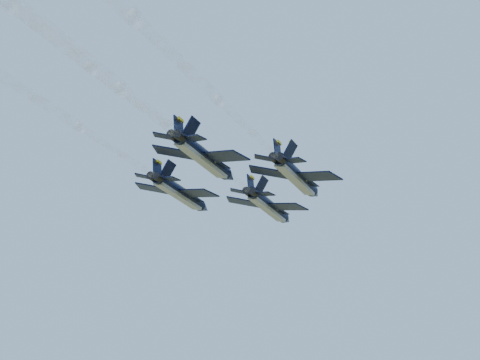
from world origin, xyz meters
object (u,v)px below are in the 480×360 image
(jet_lead, at_px, (269,206))
(jet_right, at_px, (297,177))
(jet_slot, at_px, (204,157))
(jet_left, at_px, (181,193))

(jet_lead, relative_size, jet_right, 1.00)
(jet_slot, bearing_deg, jet_lead, 91.08)
(jet_right, bearing_deg, jet_left, 179.96)
(jet_lead, xyz_separation_m, jet_right, (7.33, -12.77, 0.00))
(jet_lead, height_order, jet_left, same)
(jet_right, xyz_separation_m, jet_slot, (-9.93, -10.95, 0.00))
(jet_right, bearing_deg, jet_slot, -124.87)
(jet_lead, relative_size, jet_left, 1.00)
(jet_left, height_order, jet_right, same)
(jet_left, xyz_separation_m, jet_slot, (8.42, -13.32, 0.00))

